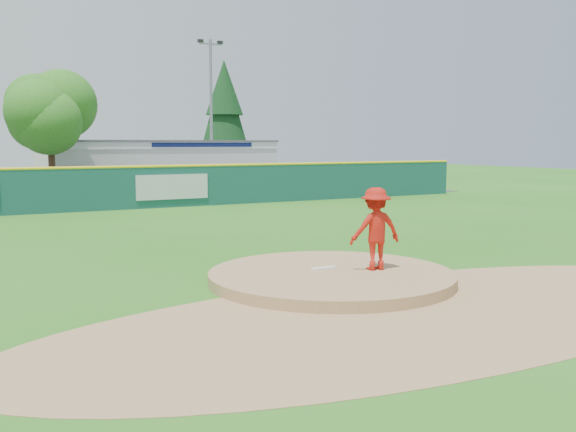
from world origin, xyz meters
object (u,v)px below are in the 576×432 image
pitcher (375,229)px  van (124,184)px  conifer_tree (225,113)px  deciduous_tree (50,116)px  pool_building_grp (156,164)px  light_pole_right (211,107)px

pitcher → van: (0.87, 25.05, -0.38)m
conifer_tree → deciduous_tree: bearing=-143.7°
van → pool_building_grp: size_ratio=0.37×
pitcher → deciduous_tree: bearing=-74.2°
van → light_pole_right: size_ratio=0.57×
conifer_tree → light_pole_right: 8.06m
conifer_tree → pool_building_grp: bearing=-150.2°
pitcher → conifer_tree: 38.48m
pitcher → conifer_tree: size_ratio=0.20×
pitcher → light_pole_right: bearing=-96.3°
pool_building_grp → deciduous_tree: 11.01m
conifer_tree → pitcher: bearing=-108.3°
conifer_tree → light_pole_right: light_pole_right is taller
pool_building_grp → deciduous_tree: bearing=-138.8°
light_pole_right → pitcher: bearing=-105.3°
conifer_tree → light_pole_right: (-4.00, -7.00, 0.00)m
van → deciduous_tree: (-3.86, 0.24, 3.75)m
pitcher → light_pole_right: 30.68m
conifer_tree → van: bearing=-134.7°
pitcher → conifer_tree: bearing=-99.3°
deciduous_tree → light_pole_right: (11.00, 4.00, 0.99)m
pool_building_grp → light_pole_right: light_pole_right is taller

